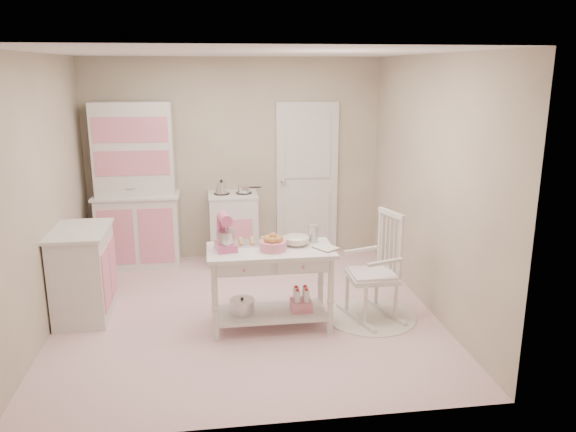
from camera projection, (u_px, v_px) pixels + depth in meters
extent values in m
plane|color=#C97E8A|center=(247.00, 313.00, 5.82)|extent=(3.80, 3.80, 0.00)
cube|color=white|center=(242.00, 52.00, 5.16)|extent=(3.80, 3.80, 0.04)
cube|color=beige|center=(235.00, 160.00, 7.31)|extent=(3.80, 0.04, 2.60)
cube|color=beige|center=(263.00, 251.00, 3.67)|extent=(3.80, 0.04, 2.60)
cube|color=beige|center=(41.00, 196.00, 5.23)|extent=(0.04, 3.80, 2.60)
cube|color=beige|center=(430.00, 185.00, 5.74)|extent=(0.04, 3.80, 2.60)
cube|color=white|center=(307.00, 180.00, 7.48)|extent=(0.82, 0.05, 2.04)
cube|color=white|center=(136.00, 186.00, 6.97)|extent=(1.06, 0.50, 2.08)
cube|color=white|center=(234.00, 228.00, 7.24)|extent=(0.62, 0.57, 0.92)
cube|color=white|center=(83.00, 273.00, 5.65)|extent=(0.54, 0.84, 0.92)
cylinder|color=white|center=(370.00, 317.00, 5.72)|extent=(0.92, 0.92, 0.01)
cube|color=white|center=(372.00, 266.00, 5.58)|extent=(0.68, 0.83, 1.10)
cube|color=white|center=(271.00, 288.00, 5.43)|extent=(1.20, 0.60, 0.80)
cube|color=#D65A90|center=(225.00, 233.00, 5.24)|extent=(0.24, 0.31, 0.34)
cube|color=silver|center=(253.00, 243.00, 5.47)|extent=(0.34, 0.24, 0.02)
cylinder|color=pink|center=(273.00, 246.00, 5.27)|extent=(0.25, 0.25, 0.09)
imported|color=silver|center=(296.00, 241.00, 5.42)|extent=(0.26, 0.26, 0.08)
cylinder|color=silver|center=(313.00, 234.00, 5.51)|extent=(0.10, 0.10, 0.17)
imported|color=silver|center=(319.00, 250.00, 5.27)|extent=(0.26, 0.28, 0.02)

